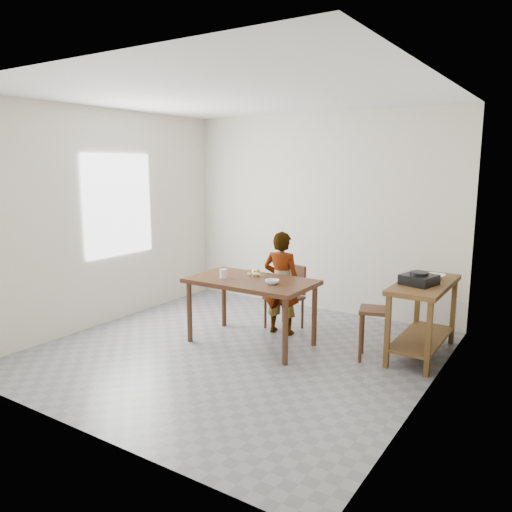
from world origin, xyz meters
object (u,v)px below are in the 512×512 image
Objects in this scene: child at (281,283)px; dining_chair at (284,298)px; stool at (374,334)px; dining_table at (251,312)px; prep_counter at (423,319)px.

child reaches higher than dining_chair.
dining_table is at bearing -167.36° from stool.
child is at bearing 170.86° from stool.
stool is at bearing -133.72° from prep_counter.
dining_table is 0.57m from child.
stool is at bearing 163.07° from child.
stool is (1.34, 0.30, -0.10)m from dining_table.
prep_counter is at bearing 46.28° from stool.
prep_counter is 1.64m from child.
dining_chair is (0.04, 0.67, 0.02)m from dining_table.
prep_counter is (1.72, 0.70, 0.03)m from dining_table.
child reaches higher than dining_table.
dining_chair is 1.35m from stool.
child is 1.58× the size of dining_chair.
prep_counter reaches higher than dining_chair.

